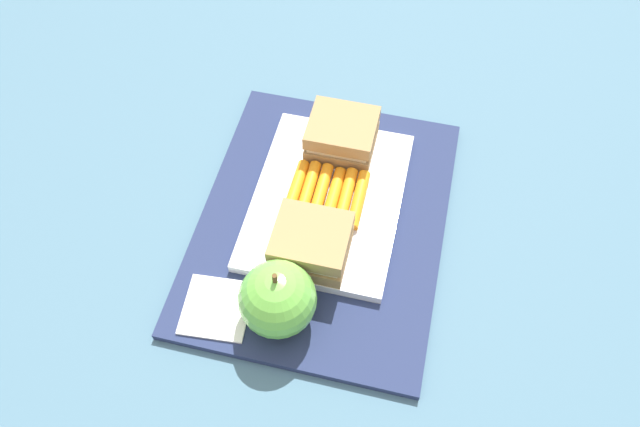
{
  "coord_description": "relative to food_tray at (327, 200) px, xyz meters",
  "views": [
    {
      "loc": [
        0.38,
        0.09,
        0.62
      ],
      "look_at": [
        0.01,
        0.0,
        0.04
      ],
      "focal_mm": 34.91,
      "sensor_mm": 36.0,
      "label": 1
    }
  ],
  "objects": [
    {
      "name": "sandwich_half_right",
      "position": [
        0.08,
        0.0,
        0.03
      ],
      "size": [
        0.07,
        0.08,
        0.04
      ],
      "color": "#9E7A4C",
      "rests_on": "food_tray"
    },
    {
      "name": "carrot_sticks_bundle",
      "position": [
        -0.0,
        -0.0,
        0.01
      ],
      "size": [
        0.08,
        0.09,
        0.02
      ],
      "color": "orange",
      "rests_on": "food_tray"
    },
    {
      "name": "sandwich_half_left",
      "position": [
        -0.08,
        0.0,
        0.03
      ],
      "size": [
        0.07,
        0.08,
        0.04
      ],
      "color": "#9E7A4C",
      "rests_on": "food_tray"
    },
    {
      "name": "food_tray",
      "position": [
        0.0,
        0.0,
        0.0
      ],
      "size": [
        0.23,
        0.17,
        0.01
      ],
      "primitive_type": "cube",
      "color": "white",
      "rests_on": "lunchbag_mat"
    },
    {
      "name": "apple",
      "position": [
        0.15,
        -0.02,
        0.03
      ],
      "size": [
        0.08,
        0.08,
        0.09
      ],
      "color": "#66B742",
      "rests_on": "lunchbag_mat"
    },
    {
      "name": "paper_napkin",
      "position": [
        0.16,
        -0.08,
        -0.0
      ],
      "size": [
        0.08,
        0.08,
        0.0
      ],
      "primitive_type": "cube",
      "rotation": [
        0.0,
        0.0,
        0.08
      ],
      "color": "white",
      "rests_on": "lunchbag_mat"
    },
    {
      "name": "ground_plane",
      "position": [
        0.03,
        0.0,
        -0.02
      ],
      "size": [
        2.4,
        2.4,
        0.0
      ],
      "primitive_type": "plane",
      "color": "#42667A"
    },
    {
      "name": "lunchbag_mat",
      "position": [
        0.03,
        0.0,
        -0.01
      ],
      "size": [
        0.36,
        0.28,
        0.01
      ],
      "primitive_type": "cube",
      "color": "navy",
      "rests_on": "ground_plane"
    }
  ]
}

